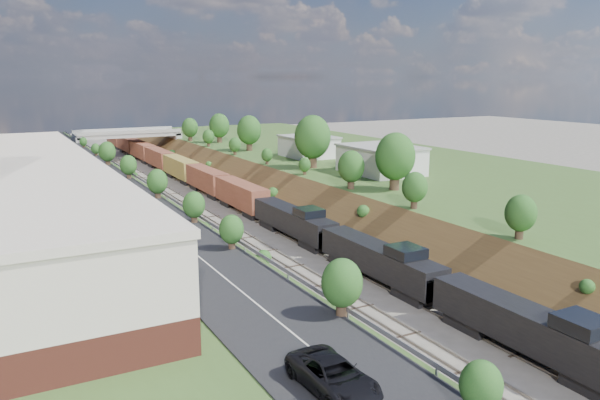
{
  "coord_description": "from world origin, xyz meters",
  "views": [
    {
      "loc": [
        -30.08,
        -20.98,
        19.63
      ],
      "look_at": [
        0.62,
        35.95,
        6.0
      ],
      "focal_mm": 35.0,
      "sensor_mm": 36.0,
      "label": 1
    }
  ],
  "objects": [
    {
      "name": "commercial_building",
      "position": [
        -28.0,
        38.0,
        8.51
      ],
      "size": [
        14.3,
        62.3,
        7.0
      ],
      "color": "brown",
      "rests_on": "platform_left"
    },
    {
      "name": "rail_left_track",
      "position": [
        -2.6,
        60.0,
        0.09
      ],
      "size": [
        1.58,
        180.0,
        0.18
      ],
      "primitive_type": "cube",
      "color": "gray",
      "rests_on": "ground"
    },
    {
      "name": "white_building_near",
      "position": [
        23.5,
        52.0,
        7.0
      ],
      "size": [
        9.0,
        12.0,
        4.0
      ],
      "primitive_type": "cube",
      "color": "silver",
      "rests_on": "platform_right"
    },
    {
      "name": "road",
      "position": [
        -15.5,
        60.0,
        5.05
      ],
      "size": [
        8.0,
        180.0,
        0.1
      ],
      "primitive_type": "cube",
      "color": "black",
      "rests_on": "platform_left"
    },
    {
      "name": "rail_right_track",
      "position": [
        2.6,
        60.0,
        0.09
      ],
      "size": [
        1.58,
        180.0,
        0.18
      ],
      "primitive_type": "cube",
      "color": "gray",
      "rests_on": "ground"
    },
    {
      "name": "platform_right",
      "position": [
        33.0,
        60.0,
        2.5
      ],
      "size": [
        44.0,
        180.0,
        5.0
      ],
      "primitive_type": "cube",
      "color": "#3B5925",
      "rests_on": "ground"
    },
    {
      "name": "white_building_far",
      "position": [
        23.0,
        74.0,
        6.8
      ],
      "size": [
        8.0,
        10.0,
        3.6
      ],
      "primitive_type": "cube",
      "color": "silver",
      "rests_on": "platform_right"
    },
    {
      "name": "tree_left_crest",
      "position": [
        -11.8,
        20.0,
        7.04
      ],
      "size": [
        2.45,
        2.45,
        3.55
      ],
      "color": "#473323",
      "rests_on": "platform_left"
    },
    {
      "name": "overpass",
      "position": [
        0.0,
        122.0,
        4.92
      ],
      "size": [
        24.5,
        8.3,
        7.4
      ],
      "color": "gray",
      "rests_on": "ground"
    },
    {
      "name": "tree_right_large",
      "position": [
        17.0,
        40.0,
        9.38
      ],
      "size": [
        5.25,
        5.25,
        7.61
      ],
      "color": "#473323",
      "rests_on": "platform_right"
    },
    {
      "name": "guardrail",
      "position": [
        -11.4,
        59.8,
        5.55
      ],
      "size": [
        0.1,
        171.0,
        0.7
      ],
      "color": "#99999E",
      "rests_on": "platform_left"
    },
    {
      "name": "embankment_left",
      "position": [
        -11.0,
        60.0,
        0.0
      ],
      "size": [
        10.0,
        180.0,
        10.0
      ],
      "primitive_type": "cube",
      "rotation": [
        0.0,
        0.79,
        0.0
      ],
      "color": "brown",
      "rests_on": "ground"
    },
    {
      "name": "embankment_right",
      "position": [
        11.0,
        60.0,
        0.0
      ],
      "size": [
        10.0,
        180.0,
        10.0
      ],
      "primitive_type": "cube",
      "rotation": [
        0.0,
        0.79,
        0.0
      ],
      "color": "brown",
      "rests_on": "ground"
    },
    {
      "name": "freight_train",
      "position": [
        2.6,
        80.17,
        2.49
      ],
      "size": [
        2.84,
        160.49,
        4.55
      ],
      "color": "black",
      "rests_on": "ground"
    },
    {
      "name": "suv",
      "position": [
        -16.75,
        0.45,
        5.87
      ],
      "size": [
        2.75,
        5.64,
        1.54
      ],
      "primitive_type": "imported",
      "rotation": [
        0.0,
        0.0,
        0.03
      ],
      "color": "black",
      "rests_on": "road"
    }
  ]
}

